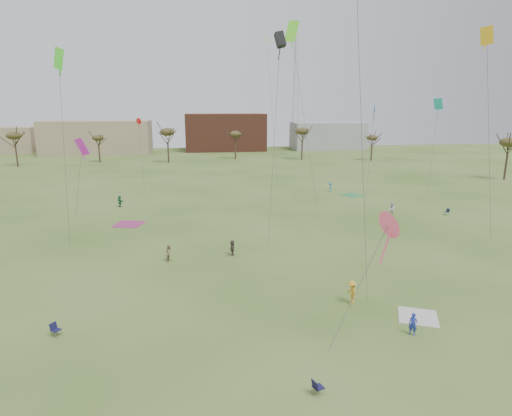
{
  "coord_description": "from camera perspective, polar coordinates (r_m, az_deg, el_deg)",
  "views": [
    {
      "loc": [
        -5.16,
        -23.87,
        14.16
      ],
      "look_at": [
        0.0,
        12.0,
        5.5
      ],
      "focal_mm": 29.73,
      "sensor_mm": 36.0,
      "label": 1
    }
  ],
  "objects": [
    {
      "name": "ground",
      "position": [
        28.23,
        3.62,
        -16.7
      ],
      "size": [
        260.0,
        260.0,
        0.0
      ],
      "primitive_type": "plane",
      "color": "#36581B",
      "rests_on": "ground"
    },
    {
      "name": "flyer_near_right",
      "position": [
        29.57,
        20.38,
        -14.46
      ],
      "size": [
        0.64,
        0.61,
        1.48
      ],
      "primitive_type": "imported",
      "rotation": [
        0.0,
        0.0,
        5.61
      ],
      "color": "#222F9C",
      "rests_on": "ground"
    },
    {
      "name": "spectator_fore_b",
      "position": [
        40.82,
        -11.57,
        -5.95
      ],
      "size": [
        0.85,
        0.95,
        1.6
      ],
      "primitive_type": "imported",
      "rotation": [
        0.0,
        0.0,
        1.19
      ],
      "color": "#9B8762",
      "rests_on": "ground"
    },
    {
      "name": "spectator_fore_c",
      "position": [
        41.59,
        -3.22,
        -5.37
      ],
      "size": [
        0.7,
        1.48,
        1.53
      ],
      "primitive_type": "imported",
      "rotation": [
        0.0,
        0.0,
        4.53
      ],
      "color": "#4C3F36",
      "rests_on": "ground"
    },
    {
      "name": "flyer_mid_b",
      "position": [
        32.53,
        12.77,
        -10.99
      ],
      "size": [
        0.78,
        1.21,
        1.78
      ],
      "primitive_type": "imported",
      "rotation": [
        0.0,
        0.0,
        4.82
      ],
      "color": "gold",
      "rests_on": "ground"
    },
    {
      "name": "spectator_mid_e",
      "position": [
        59.01,
        17.82,
        -0.15
      ],
      "size": [
        1.15,
        1.16,
        1.89
      ],
      "primitive_type": "imported",
      "rotation": [
        0.0,
        0.0,
        5.44
      ],
      "color": "silver",
      "rests_on": "ground"
    },
    {
      "name": "flyer_far_a",
      "position": [
        64.53,
        -17.85,
        0.88
      ],
      "size": [
        1.37,
        1.53,
        1.69
      ],
      "primitive_type": "imported",
      "rotation": [
        0.0,
        0.0,
        2.25
      ],
      "color": "#26744A",
      "rests_on": "ground"
    },
    {
      "name": "flyer_far_c",
      "position": [
        73.55,
        9.95,
        2.77
      ],
      "size": [
        0.93,
        1.18,
        1.61
      ],
      "primitive_type": "imported",
      "rotation": [
        0.0,
        0.0,
        4.34
      ],
      "color": "#2361A1",
      "rests_on": "ground"
    },
    {
      "name": "blanket_cream",
      "position": [
        32.3,
        20.97,
        -13.51
      ],
      "size": [
        3.43,
        3.43,
        0.03
      ],
      "primitive_type": "cube",
      "rotation": [
        0.0,
        0.0,
        1.14
      ],
      "color": "beige",
      "rests_on": "ground"
    },
    {
      "name": "blanket_plum",
      "position": [
        54.84,
        -16.73,
        -2.1
      ],
      "size": [
        4.06,
        4.06,
        0.03
      ],
      "primitive_type": "cube",
      "rotation": [
        0.0,
        0.0,
        1.32
      ],
      "color": "#952E63",
      "rests_on": "ground"
    },
    {
      "name": "blanket_olive",
      "position": [
        71.57,
        12.8,
        1.7
      ],
      "size": [
        3.87,
        3.87,
        0.03
      ],
      "primitive_type": "cube",
      "rotation": [
        0.0,
        0.0,
        0.43
      ],
      "color": "#2F814D",
      "rests_on": "ground"
    },
    {
      "name": "camp_chair_left",
      "position": [
        30.69,
        -25.3,
        -14.89
      ],
      "size": [
        0.73,
        0.72,
        0.87
      ],
      "rotation": [
        0.0,
        0.0,
        0.97
      ],
      "color": "#15153B",
      "rests_on": "ground"
    },
    {
      "name": "camp_chair_center",
      "position": [
        23.45,
        8.33,
        -23.07
      ],
      "size": [
        0.68,
        0.66,
        0.87
      ],
      "rotation": [
        0.0,
        0.0,
        1.92
      ],
      "color": "#161438",
      "rests_on": "ground"
    },
    {
      "name": "camp_chair_right",
      "position": [
        62.37,
        24.26,
        -0.65
      ],
      "size": [
        0.67,
        0.64,
        0.87
      ],
      "rotation": [
        0.0,
        0.0,
        5.01
      ],
      "color": "#141F38",
      "rests_on": "ground"
    },
    {
      "name": "kites_aloft",
      "position": [
        54.15,
        1.53,
        18.71
      ],
      "size": [
        55.67,
        56.19,
        25.92
      ],
      "color": "#D94519",
      "rests_on": "ground"
    },
    {
      "name": "tree_line",
      "position": [
        103.26,
        -6.98,
        9.42
      ],
      "size": [
        117.44,
        49.32,
        8.91
      ],
      "color": "#3A2B1E",
      "rests_on": "ground"
    },
    {
      "name": "building_tan",
      "position": [
        142.33,
        -20.53,
        8.92
      ],
      "size": [
        32.0,
        14.0,
        10.0
      ],
      "primitive_type": "cube",
      "color": "#937F60",
      "rests_on": "ground"
    },
    {
      "name": "building_brick",
      "position": [
        144.46,
        -4.21,
        10.17
      ],
      "size": [
        26.0,
        16.0,
        12.0
      ],
      "primitive_type": "cube",
      "color": "brown",
      "rests_on": "ground"
    },
    {
      "name": "building_grey",
      "position": [
        149.19,
        9.59,
        9.55
      ],
      "size": [
        24.0,
        12.0,
        9.0
      ],
      "primitive_type": "cube",
      "color": "gray",
      "rests_on": "ground"
    },
    {
      "name": "building_tan_west",
      "position": [
        157.99,
        -30.74,
        7.9
      ],
      "size": [
        20.0,
        12.0,
        8.0
      ],
      "primitive_type": "cube",
      "color": "#937F60",
      "rests_on": "ground"
    },
    {
      "name": "radio_tower",
      "position": [
        153.05,
        5.29,
        15.28
      ],
      "size": [
        1.51,
        1.72,
        41.0
      ],
      "color": "#9EA3A8",
      "rests_on": "ground"
    }
  ]
}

